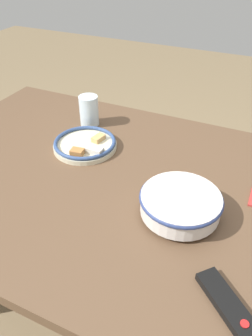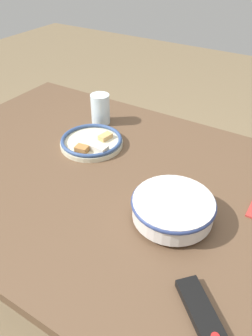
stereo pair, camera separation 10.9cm
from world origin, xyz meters
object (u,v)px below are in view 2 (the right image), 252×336
(food_plate, at_px, (92,142))
(tv_remote, at_px, (201,313))
(noodle_bowl, at_px, (173,208))
(drinking_glass, at_px, (100,109))

(food_plate, distance_m, tv_remote, 0.75)
(noodle_bowl, relative_size, drinking_glass, 1.89)
(noodle_bowl, xyz_separation_m, tv_remote, (-0.18, 0.23, -0.03))
(noodle_bowl, distance_m, tv_remote, 0.30)
(drinking_glass, bearing_deg, tv_remote, 139.28)
(food_plate, relative_size, tv_remote, 1.50)
(noodle_bowl, bearing_deg, drinking_glass, -35.51)
(noodle_bowl, bearing_deg, tv_remote, 128.07)
(tv_remote, bearing_deg, noodle_bowl, -99.51)
(tv_remote, distance_m, drinking_glass, 0.92)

